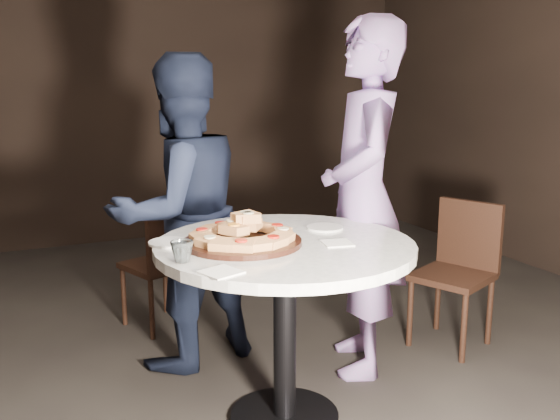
% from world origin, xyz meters
% --- Properties ---
extents(floor, '(7.00, 7.00, 0.00)m').
position_xyz_m(floor, '(0.00, 0.00, 0.00)').
color(floor, black).
rests_on(floor, ground).
extents(table, '(1.29, 1.29, 0.83)m').
position_xyz_m(table, '(0.14, -0.06, 0.68)').
color(table, black).
rests_on(table, ground).
extents(serving_board, '(0.64, 0.64, 0.02)m').
position_xyz_m(serving_board, '(-0.04, -0.02, 0.84)').
color(serving_board, black).
rests_on(serving_board, table).
extents(focaccia_pile, '(0.44, 0.44, 0.12)m').
position_xyz_m(focaccia_pile, '(-0.04, -0.02, 0.89)').
color(focaccia_pile, '#BE7F49').
rests_on(focaccia_pile, serving_board).
extents(plate_left, '(0.20, 0.20, 0.01)m').
position_xyz_m(plate_left, '(-0.31, 0.12, 0.84)').
color(plate_left, white).
rests_on(plate_left, table).
extents(plate_right, '(0.21, 0.21, 0.01)m').
position_xyz_m(plate_right, '(0.41, 0.08, 0.84)').
color(plate_right, white).
rests_on(plate_right, table).
extents(water_glass, '(0.11, 0.11, 0.08)m').
position_xyz_m(water_glass, '(-0.34, -0.16, 0.87)').
color(water_glass, silver).
rests_on(water_glass, table).
extents(napkin_near, '(0.16, 0.16, 0.01)m').
position_xyz_m(napkin_near, '(-0.25, -0.35, 0.84)').
color(napkin_near, white).
rests_on(napkin_near, table).
extents(napkin_far, '(0.14, 0.14, 0.01)m').
position_xyz_m(napkin_far, '(0.33, -0.18, 0.84)').
color(napkin_far, white).
rests_on(napkin_far, table).
extents(chair_far, '(0.47, 0.48, 0.78)m').
position_xyz_m(chair_far, '(-0.07, 1.20, 0.45)').
color(chair_far, black).
rests_on(chair_far, ground).
extents(chair_right, '(0.52, 0.51, 0.82)m').
position_xyz_m(chair_right, '(1.43, 0.31, 0.47)').
color(chair_right, black).
rests_on(chair_right, ground).
extents(diner_navy, '(0.94, 0.82, 1.64)m').
position_xyz_m(diner_navy, '(-0.10, 0.73, 0.82)').
color(diner_navy, black).
rests_on(diner_navy, ground).
extents(diner_teal, '(0.66, 0.78, 1.82)m').
position_xyz_m(diner_teal, '(0.74, 0.28, 0.91)').
color(diner_teal, '#866CAE').
rests_on(diner_teal, ground).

